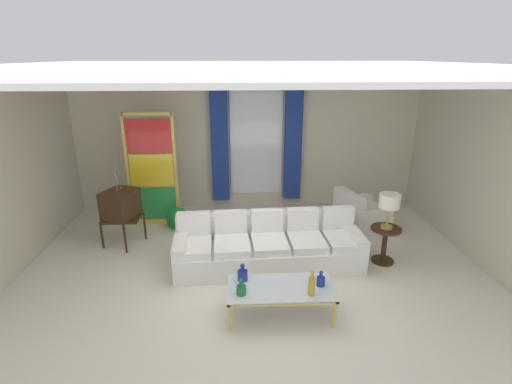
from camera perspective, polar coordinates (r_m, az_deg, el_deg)
ground_plane at (r=5.99m, az=-0.30°, el=-12.45°), size 16.00×16.00×0.00m
wall_rear at (r=8.31m, az=-1.25°, el=7.92°), size 8.00×0.12×3.00m
wall_left at (r=6.85m, az=-32.89°, el=2.20°), size 0.12×7.00×3.00m
wall_right at (r=7.08m, az=30.59°, el=3.10°), size 0.12×7.00×3.00m
ceiling_slab at (r=5.88m, az=-0.71°, el=18.04°), size 8.00×7.60×0.04m
curtained_window at (r=8.11m, az=0.07°, el=9.36°), size 2.00×0.17×2.70m
couch_white_long at (r=6.21m, az=1.79°, el=-7.96°), size 2.96×1.06×0.86m
coffee_table at (r=5.06m, az=3.64°, el=-14.12°), size 1.34×0.65×0.41m
bottle_blue_decanter at (r=5.09m, az=9.52°, el=-12.72°), size 0.11×0.11×0.21m
bottle_crystal_tall at (r=5.12m, az=-1.99°, el=-12.05°), size 0.13×0.13×0.24m
bottle_amber_squat at (r=4.86m, az=-2.19°, el=-14.09°), size 0.12×0.12×0.22m
bottle_ruby_flask at (r=4.86m, az=8.21°, el=-13.40°), size 0.08×0.08×0.34m
vintage_tv at (r=7.06m, az=-19.33°, el=-1.87°), size 0.69×0.74×1.35m
armchair_white at (r=7.57m, az=14.97°, el=-3.57°), size 1.01×0.99×0.80m
stained_glass_divider at (r=7.63m, az=-15.06°, el=2.75°), size 0.95×0.05×2.20m
peacock_figurine at (r=7.51m, az=-11.60°, el=-4.04°), size 0.44×0.60×0.50m
round_side_table at (r=6.57m, az=18.44°, el=-6.96°), size 0.48×0.48×0.59m
table_lamp_brass at (r=6.31m, az=19.08°, el=-1.47°), size 0.32×0.32×0.57m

